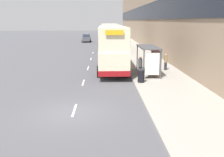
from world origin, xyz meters
The scene contains 15 objects.
ground_plane centered at (0.00, 0.00, 0.00)m, with size 220.00×220.00×0.00m, color #515156.
pavement centered at (6.50, 38.50, 0.07)m, with size 5.00×93.00×0.14m.
terrace_facade centered at (10.49, 38.50, 6.95)m, with size 3.10×93.00×13.90m.
lane_mark_0 centered at (0.00, 0.39, 0.01)m, with size 0.12×2.00×0.01m.
lane_mark_1 centered at (0.00, 6.68, 0.01)m, with size 0.12×2.00×0.01m.
lane_mark_2 centered at (0.00, 12.96, 0.01)m, with size 0.12×2.00×0.01m.
lane_mark_3 centered at (0.00, 19.25, 0.01)m, with size 0.12×2.00×0.01m.
lane_mark_4 centered at (0.00, 25.54, 0.01)m, with size 0.12×2.00×0.01m.
bus_shelter centered at (5.77, 8.80, 1.88)m, with size 1.60×4.20×2.48m.
double_decker_bus_near centered at (2.47, 12.14, 2.29)m, with size 2.85×11.25×4.30m.
double_decker_bus_ahead centered at (2.63, 27.69, 2.28)m, with size 2.85×10.50×4.30m.
car_0 centered at (-2.28, 45.20, 0.87)m, with size 1.97×3.90×1.77m.
pedestrian_at_shelter centered at (7.66, 10.96, 0.95)m, with size 0.31×0.31×1.59m.
pedestrian_1 centered at (4.76, 8.13, 1.05)m, with size 0.35×0.35×1.79m.
litter_bin centered at (4.55, 6.09, 0.67)m, with size 0.55×0.55×1.05m.
Camera 1 is at (1.65, -12.74, 4.86)m, focal length 40.00 mm.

